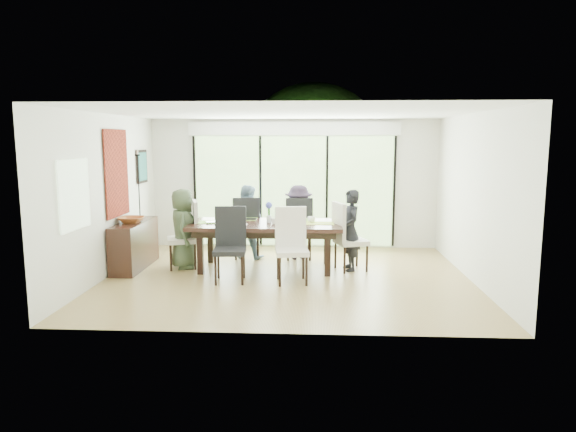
{
  "coord_description": "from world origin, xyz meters",
  "views": [
    {
      "loc": [
        0.45,
        -8.29,
        2.28
      ],
      "look_at": [
        0.0,
        0.25,
        1.0
      ],
      "focal_mm": 32.0,
      "sensor_mm": 36.0,
      "label": 1
    }
  ],
  "objects_px": {
    "chair_far_left": "(247,227)",
    "sideboard": "(135,245)",
    "chair_right_end": "(351,236)",
    "person_right_end": "(350,230)",
    "chair_near_left": "(230,245)",
    "bowl": "(131,220)",
    "cup_b": "(274,221)",
    "vase": "(269,219)",
    "cup_c": "(311,219)",
    "chair_near_right": "(292,246)",
    "cup_a": "(228,218)",
    "person_far_right": "(299,222)",
    "person_far_left": "(247,222)",
    "table_top": "(266,225)",
    "laptop": "(217,223)",
    "person_left_end": "(183,229)",
    "chair_left_end": "(182,234)",
    "chair_far_right": "(299,227)"
  },
  "relations": [
    {
      "from": "chair_far_left",
      "to": "sideboard",
      "type": "distance_m",
      "value": 2.11
    },
    {
      "from": "chair_left_end",
      "to": "person_far_right",
      "type": "distance_m",
      "value": 2.21
    },
    {
      "from": "person_far_left",
      "to": "bowl",
      "type": "xyz_separation_m",
      "value": [
        -1.9,
        -0.97,
        0.17
      ]
    },
    {
      "from": "chair_right_end",
      "to": "person_right_end",
      "type": "bearing_deg",
      "value": 70.31
    },
    {
      "from": "person_far_left",
      "to": "person_far_right",
      "type": "xyz_separation_m",
      "value": [
        1.0,
        0.0,
        0.0
      ]
    },
    {
      "from": "table_top",
      "to": "cup_b",
      "type": "distance_m",
      "value": 0.2
    },
    {
      "from": "cup_c",
      "to": "person_left_end",
      "type": "bearing_deg",
      "value": -177.49
    },
    {
      "from": "chair_near_left",
      "to": "person_far_right",
      "type": "relative_size",
      "value": 0.85
    },
    {
      "from": "person_right_end",
      "to": "chair_far_left",
      "type": "bearing_deg",
      "value": -126.58
    },
    {
      "from": "person_right_end",
      "to": "person_far_left",
      "type": "xyz_separation_m",
      "value": [
        -1.93,
        0.83,
        0.0
      ]
    },
    {
      "from": "person_right_end",
      "to": "laptop",
      "type": "relative_size",
      "value": 3.91
    },
    {
      "from": "laptop",
      "to": "person_right_end",
      "type": "bearing_deg",
      "value": -14.78
    },
    {
      "from": "chair_near_left",
      "to": "person_left_end",
      "type": "distance_m",
      "value": 1.31
    },
    {
      "from": "person_far_left",
      "to": "cup_a",
      "type": "xyz_separation_m",
      "value": [
        -0.25,
        -0.68,
        0.17
      ]
    },
    {
      "from": "person_far_left",
      "to": "chair_near_left",
      "type": "bearing_deg",
      "value": 103.31
    },
    {
      "from": "table_top",
      "to": "laptop",
      "type": "bearing_deg",
      "value": -173.29
    },
    {
      "from": "cup_c",
      "to": "table_top",
      "type": "bearing_deg",
      "value": -172.87
    },
    {
      "from": "sideboard",
      "to": "cup_b",
      "type": "bearing_deg",
      "value": -1.3
    },
    {
      "from": "chair_near_left",
      "to": "laptop",
      "type": "bearing_deg",
      "value": 109.87
    },
    {
      "from": "chair_left_end",
      "to": "person_right_end",
      "type": "distance_m",
      "value": 2.98
    },
    {
      "from": "person_left_end",
      "to": "cup_b",
      "type": "distance_m",
      "value": 1.64
    },
    {
      "from": "chair_near_left",
      "to": "bowl",
      "type": "distance_m",
      "value": 2.01
    },
    {
      "from": "chair_left_end",
      "to": "chair_far_left",
      "type": "height_order",
      "value": "same"
    },
    {
      "from": "cup_c",
      "to": "person_far_left",
      "type": "bearing_deg",
      "value": 149.72
    },
    {
      "from": "chair_far_right",
      "to": "cup_b",
      "type": "xyz_separation_m",
      "value": [
        -0.4,
        -0.95,
        0.27
      ]
    },
    {
      "from": "chair_near_right",
      "to": "cup_a",
      "type": "bearing_deg",
      "value": 131.6
    },
    {
      "from": "person_far_left",
      "to": "sideboard",
      "type": "xyz_separation_m",
      "value": [
        -1.9,
        -0.87,
        -0.3
      ]
    },
    {
      "from": "chair_near_right",
      "to": "cup_c",
      "type": "bearing_deg",
      "value": 64.77
    },
    {
      "from": "chair_far_right",
      "to": "cup_b",
      "type": "bearing_deg",
      "value": 62.96
    },
    {
      "from": "chair_near_right",
      "to": "laptop",
      "type": "relative_size",
      "value": 3.33
    },
    {
      "from": "chair_far_left",
      "to": "cup_b",
      "type": "relative_size",
      "value": 11.0
    },
    {
      "from": "chair_right_end",
      "to": "person_far_right",
      "type": "xyz_separation_m",
      "value": [
        -0.95,
        0.83,
        0.1
      ]
    },
    {
      "from": "laptop",
      "to": "sideboard",
      "type": "xyz_separation_m",
      "value": [
        -1.5,
        0.06,
        -0.43
      ]
    },
    {
      "from": "person_far_right",
      "to": "cup_c",
      "type": "distance_m",
      "value": 0.79
    },
    {
      "from": "cup_b",
      "to": "sideboard",
      "type": "relative_size",
      "value": 0.07
    },
    {
      "from": "chair_left_end",
      "to": "laptop",
      "type": "height_order",
      "value": "chair_left_end"
    },
    {
      "from": "bowl",
      "to": "person_far_right",
      "type": "bearing_deg",
      "value": 18.53
    },
    {
      "from": "cup_c",
      "to": "sideboard",
      "type": "height_order",
      "value": "cup_c"
    },
    {
      "from": "vase",
      "to": "cup_c",
      "type": "height_order",
      "value": "vase"
    },
    {
      "from": "person_left_end",
      "to": "bowl",
      "type": "bearing_deg",
      "value": 87.64
    },
    {
      "from": "person_far_right",
      "to": "cup_b",
      "type": "bearing_deg",
      "value": 59.46
    },
    {
      "from": "chair_left_end",
      "to": "cup_a",
      "type": "xyz_separation_m",
      "value": [
        0.8,
        0.15,
        0.27
      ]
    },
    {
      "from": "chair_right_end",
      "to": "cup_c",
      "type": "height_order",
      "value": "chair_right_end"
    },
    {
      "from": "person_left_end",
      "to": "person_right_end",
      "type": "relative_size",
      "value": 1.0
    },
    {
      "from": "chair_right_end",
      "to": "vase",
      "type": "distance_m",
      "value": 1.48
    },
    {
      "from": "chair_near_right",
      "to": "cup_a",
      "type": "distance_m",
      "value": 1.6
    },
    {
      "from": "chair_near_left",
      "to": "table_top",
      "type": "bearing_deg",
      "value": 55.54
    },
    {
      "from": "bowl",
      "to": "cup_b",
      "type": "bearing_deg",
      "value": 0.99
    },
    {
      "from": "person_left_end",
      "to": "table_top",
      "type": "bearing_deg",
      "value": -101.67
    },
    {
      "from": "chair_left_end",
      "to": "sideboard",
      "type": "height_order",
      "value": "chair_left_end"
    }
  ]
}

